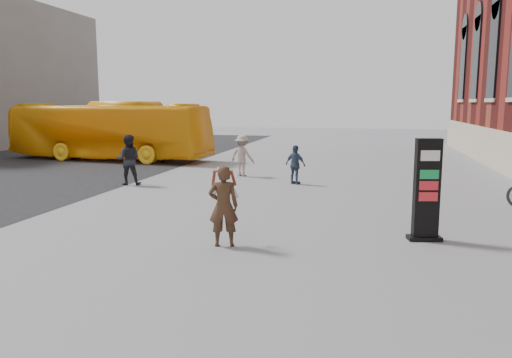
% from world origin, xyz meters
% --- Properties ---
extents(ground, '(100.00, 100.00, 0.00)m').
position_xyz_m(ground, '(0.00, 0.00, 0.00)').
color(ground, '#9E9EA3').
extents(info_pylon, '(0.78, 0.50, 2.26)m').
position_xyz_m(info_pylon, '(4.97, 0.83, 1.13)').
color(info_pylon, black).
rests_on(info_pylon, ground).
extents(woman, '(0.76, 0.72, 1.73)m').
position_xyz_m(woman, '(0.74, -0.57, 0.89)').
color(woman, '#3E2917').
rests_on(woman, ground).
extents(bus, '(11.31, 3.63, 3.10)m').
position_xyz_m(bus, '(-9.77, 13.76, 1.55)').
color(bus, '#FFB214').
rests_on(bus, road).
extents(pedestrian_a, '(1.08, 0.95, 1.87)m').
position_xyz_m(pedestrian_a, '(-4.96, 6.39, 0.94)').
color(pedestrian_a, black).
rests_on(pedestrian_a, ground).
extents(pedestrian_b, '(1.25, 0.97, 1.71)m').
position_xyz_m(pedestrian_b, '(-1.37, 9.45, 0.86)').
color(pedestrian_b, gray).
rests_on(pedestrian_b, ground).
extents(pedestrian_c, '(0.93, 0.70, 1.47)m').
position_xyz_m(pedestrian_c, '(1.07, 7.86, 0.73)').
color(pedestrian_c, '#34445A').
rests_on(pedestrian_c, ground).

